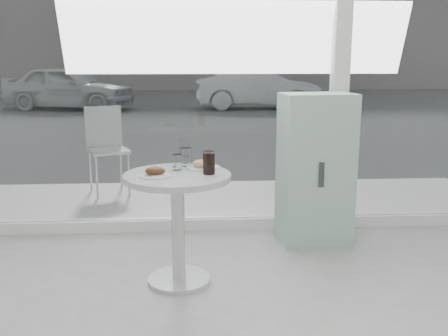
{
  "coord_description": "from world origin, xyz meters",
  "views": [
    {
      "loc": [
        -0.4,
        -1.35,
        1.52
      ],
      "look_at": [
        -0.2,
        1.7,
        0.85
      ],
      "focal_mm": 40.0,
      "sensor_mm": 36.0,
      "label": 1
    }
  ],
  "objects": [
    {
      "name": "storefront",
      "position": [
        0.07,
        3.0,
        1.71
      ],
      "size": [
        5.0,
        0.14,
        3.0
      ],
      "color": "white",
      "rests_on": "ground"
    },
    {
      "name": "main_table",
      "position": [
        -0.5,
        1.9,
        0.55
      ],
      "size": [
        0.72,
        0.72,
        0.77
      ],
      "color": "silver",
      "rests_on": "ground"
    },
    {
      "name": "patio_deck",
      "position": [
        0.0,
        3.8,
        0.03
      ],
      "size": [
        5.6,
        1.6,
        0.05
      ],
      "primitive_type": "cube",
      "color": "beige",
      "rests_on": "ground"
    },
    {
      "name": "street",
      "position": [
        0.0,
        16.0,
        -0.0
      ],
      "size": [
        40.0,
        24.0,
        0.0
      ],
      "primitive_type": "cube",
      "color": "#3D3D3D",
      "rests_on": "ground"
    },
    {
      "name": "far_building",
      "position": [
        0.0,
        25.0,
        4.0
      ],
      "size": [
        40.0,
        2.0,
        8.0
      ],
      "primitive_type": "cube",
      "color": "gray",
      "rests_on": "ground"
    },
    {
      "name": "mint_cabinet",
      "position": [
        0.62,
        2.63,
        0.63
      ],
      "size": [
        0.61,
        0.43,
        1.25
      ],
      "rotation": [
        0.0,
        0.0,
        0.09
      ],
      "color": "#A2CFB5",
      "rests_on": "ground"
    },
    {
      "name": "patio_chair",
      "position": [
        -1.35,
        4.25,
        0.59
      ],
      "size": [
        0.53,
        0.53,
        0.95
      ],
      "rotation": [
        0.0,
        0.0,
        0.38
      ],
      "color": "silver",
      "rests_on": "patio_deck"
    },
    {
      "name": "car_white",
      "position": [
        -4.15,
        14.4,
        0.67
      ],
      "size": [
        4.23,
        2.57,
        1.35
      ],
      "primitive_type": "imported",
      "rotation": [
        0.0,
        0.0,
        1.31
      ],
      "color": "silver",
      "rests_on": "street"
    },
    {
      "name": "car_silver",
      "position": [
        1.68,
        14.25,
        0.64
      ],
      "size": [
        3.87,
        1.37,
        1.27
      ],
      "primitive_type": "imported",
      "rotation": [
        0.0,
        0.0,
        1.56
      ],
      "color": "#ACAEB4",
      "rests_on": "street"
    },
    {
      "name": "plate_fritter",
      "position": [
        -0.64,
        1.83,
        0.8
      ],
      "size": [
        0.21,
        0.21,
        0.07
      ],
      "color": "silver",
      "rests_on": "main_table"
    },
    {
      "name": "plate_donut",
      "position": [
        -0.32,
        2.06,
        0.79
      ],
      "size": [
        0.24,
        0.24,
        0.06
      ],
      "color": "silver",
      "rests_on": "main_table"
    },
    {
      "name": "water_tumbler_a",
      "position": [
        -0.5,
        2.03,
        0.82
      ],
      "size": [
        0.07,
        0.07,
        0.11
      ],
      "color": "white",
      "rests_on": "main_table"
    },
    {
      "name": "water_tumbler_b",
      "position": [
        -0.44,
        2.16,
        0.83
      ],
      "size": [
        0.08,
        0.08,
        0.13
      ],
      "color": "white",
      "rests_on": "main_table"
    },
    {
      "name": "cola_glass",
      "position": [
        -0.29,
        1.89,
        0.84
      ],
      "size": [
        0.08,
        0.08,
        0.15
      ],
      "color": "white",
      "rests_on": "main_table"
    }
  ]
}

